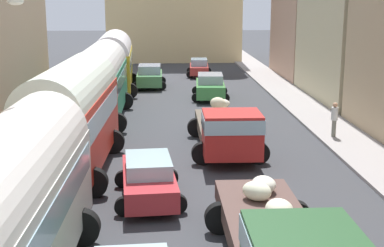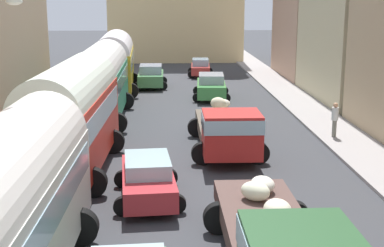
% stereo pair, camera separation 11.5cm
% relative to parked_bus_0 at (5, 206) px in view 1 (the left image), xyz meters
% --- Properties ---
extents(ground_plane, '(154.00, 154.00, 0.00)m').
position_rel_parked_bus_0_xyz_m(ground_plane, '(4.60, 20.50, -2.19)').
color(ground_plane, '#393A3E').
extents(sidewalk_left, '(2.50, 70.00, 0.14)m').
position_rel_parked_bus_0_xyz_m(sidewalk_left, '(-2.65, 20.50, -2.12)').
color(sidewalk_left, gray).
rests_on(sidewalk_left, ground).
extents(sidewalk_right, '(2.50, 70.00, 0.14)m').
position_rel_parked_bus_0_xyz_m(sidewalk_right, '(11.85, 20.50, -2.12)').
color(sidewalk_right, '#9B9592').
rests_on(sidewalk_right, ground).
extents(building_right_4, '(4.57, 9.47, 10.72)m').
position_rel_parked_bus_0_xyz_m(building_right_4, '(15.38, 33.75, 3.17)').
color(building_right_4, tan).
rests_on(building_right_4, ground).
extents(parked_bus_0, '(3.33, 8.74, 3.95)m').
position_rel_parked_bus_0_xyz_m(parked_bus_0, '(0.00, 0.00, 0.00)').
color(parked_bus_0, silver).
rests_on(parked_bus_0, ground).
extents(parked_bus_1, '(3.46, 8.56, 4.20)m').
position_rel_parked_bus_0_xyz_m(parked_bus_1, '(0.00, 9.00, 0.15)').
color(parked_bus_1, red).
rests_on(parked_bus_1, ground).
extents(parked_bus_2, '(3.27, 9.33, 4.00)m').
position_rel_parked_bus_0_xyz_m(parked_bus_2, '(-0.00, 18.00, 0.03)').
color(parked_bus_2, '#2D8F64').
rests_on(parked_bus_2, ground).
extents(parked_bus_3, '(3.49, 8.36, 4.10)m').
position_rel_parked_bus_0_xyz_m(parked_bus_3, '(0.00, 27.00, 0.07)').
color(parked_bus_3, yellow).
rests_on(parked_bus_3, ground).
extents(cargo_truck_0, '(3.05, 7.54, 2.23)m').
position_rel_parked_bus_0_xyz_m(cargo_truck_0, '(6.05, 0.08, -1.03)').
color(cargo_truck_0, '#244C27').
rests_on(cargo_truck_0, ground).
extents(cargo_truck_1, '(3.16, 7.44, 2.16)m').
position_rel_parked_bus_0_xyz_m(cargo_truck_1, '(6.06, 11.12, -1.06)').
color(cargo_truck_1, '#B42421').
rests_on(cargo_truck_1, ground).
extents(car_0, '(2.55, 4.39, 1.62)m').
position_rel_parked_bus_0_xyz_m(car_0, '(6.46, 24.12, -1.37)').
color(car_0, '#46974A').
rests_on(car_0, ground).
extents(car_1, '(2.23, 3.87, 1.45)m').
position_rel_parked_bus_0_xyz_m(car_1, '(6.42, 34.48, -1.46)').
color(car_1, '#B0312D').
rests_on(car_1, ground).
extents(car_3, '(2.43, 4.29, 1.44)m').
position_rel_parked_bus_0_xyz_m(car_3, '(2.88, 5.99, -1.45)').
color(car_3, '#B72B31').
rests_on(car_3, ground).
extents(car_4, '(2.40, 4.11, 1.65)m').
position_rel_parked_bus_0_xyz_m(car_4, '(2.43, 28.93, -1.37)').
color(car_4, '#4D8C54').
rests_on(car_4, ground).
extents(pedestrian_0, '(0.33, 0.33, 1.76)m').
position_rel_parked_bus_0_xyz_m(pedestrian_0, '(11.32, 13.34, -1.17)').
color(pedestrian_0, slate).
rests_on(pedestrian_0, ground).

